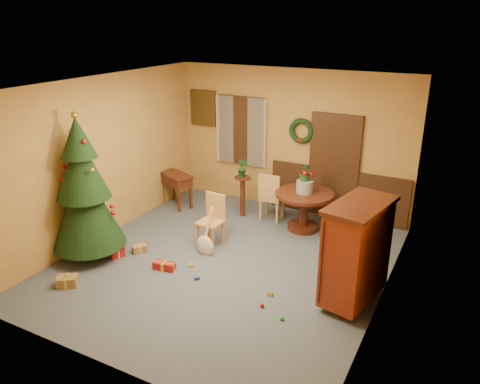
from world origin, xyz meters
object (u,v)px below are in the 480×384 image
Objects in this scene: dining_table at (304,204)px; chair_near at (213,218)px; christmas_tree at (84,191)px; sideboard at (356,250)px; writing_desk at (176,182)px.

dining_table is 1.79m from chair_near.
christmas_tree is 4.37m from sideboard.
sideboard is (2.70, -0.64, 0.31)m from chair_near.
christmas_tree reaches higher than dining_table.
dining_table reaches higher than writing_desk.
christmas_tree is (-2.83, -2.66, 0.65)m from dining_table.
chair_near reaches higher than dining_table.
christmas_tree is 1.63× the size of sideboard.
chair_near is at bearing -133.25° from dining_table.
sideboard is at bearing 9.51° from christmas_tree.
christmas_tree is (-1.60, -1.36, 0.68)m from chair_near.
dining_table is 0.44× the size of christmas_tree.
writing_desk is at bearing -177.42° from dining_table.
dining_table is at bearing 43.24° from christmas_tree.
writing_desk is (0.00, 2.53, -0.63)m from christmas_tree.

